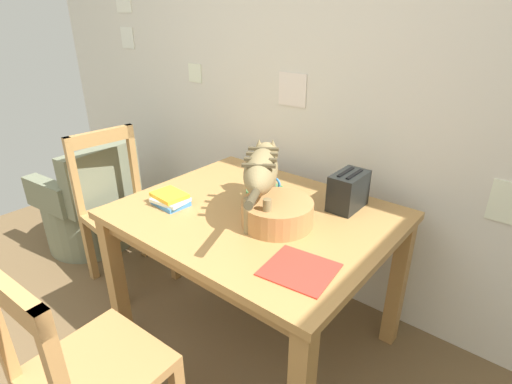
% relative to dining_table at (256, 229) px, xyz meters
% --- Properties ---
extents(wall_rear, '(4.82, 0.11, 2.50)m').
position_rel_dining_table_xyz_m(wall_rear, '(-0.14, 0.66, 0.58)').
color(wall_rear, silver).
rests_on(wall_rear, ground_plane).
extents(dining_table, '(1.20, 0.97, 0.75)m').
position_rel_dining_table_xyz_m(dining_table, '(0.00, 0.00, 0.00)').
color(dining_table, '#AF7F46').
rests_on(dining_table, ground_plane).
extents(cat, '(0.43, 0.62, 0.30)m').
position_rel_dining_table_xyz_m(cat, '(0.03, -0.00, 0.30)').
color(cat, olive).
rests_on(cat, dining_table).
extents(saucer_bowl, '(0.19, 0.19, 0.03)m').
position_rel_dining_table_xyz_m(saucer_bowl, '(-0.08, 0.17, 0.10)').
color(saucer_bowl, '#4A8E4A').
rests_on(saucer_bowl, dining_table).
extents(coffee_mug, '(0.14, 0.09, 0.09)m').
position_rel_dining_table_xyz_m(coffee_mug, '(-0.08, 0.17, 0.16)').
color(coffee_mug, '#3881C6').
rests_on(coffee_mug, saucer_bowl).
extents(magazine, '(0.27, 0.25, 0.01)m').
position_rel_dining_table_xyz_m(magazine, '(0.40, -0.25, 0.09)').
color(magazine, red).
rests_on(magazine, dining_table).
extents(book_stack, '(0.18, 0.14, 0.06)m').
position_rel_dining_table_xyz_m(book_stack, '(-0.36, -0.20, 0.12)').
color(book_stack, '#4082C6').
rests_on(book_stack, dining_table).
extents(wicker_basket, '(0.31, 0.31, 0.11)m').
position_rel_dining_table_xyz_m(wicker_basket, '(0.14, -0.03, 0.15)').
color(wicker_basket, '#AF7945').
rests_on(wicker_basket, dining_table).
extents(toaster, '(0.12, 0.20, 0.18)m').
position_rel_dining_table_xyz_m(toaster, '(0.30, 0.30, 0.18)').
color(toaster, black).
rests_on(toaster, dining_table).
extents(wooden_chair_near, '(0.44, 0.44, 0.95)m').
position_rel_dining_table_xyz_m(wooden_chair_near, '(-0.04, -0.87, -0.20)').
color(wooden_chair_near, '#B47F47').
rests_on(wooden_chair_near, ground_plane).
extents(wooden_chair_far, '(0.46, 0.46, 0.95)m').
position_rel_dining_table_xyz_m(wooden_chair_far, '(-0.98, -0.09, -0.20)').
color(wooden_chair_far, '#AB8048').
rests_on(wooden_chair_far, ground_plane).
extents(wicker_armchair, '(0.62, 0.64, 0.78)m').
position_rel_dining_table_xyz_m(wicker_armchair, '(-1.53, -0.03, -0.39)').
color(wicker_armchair, slate).
rests_on(wicker_armchair, ground_plane).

